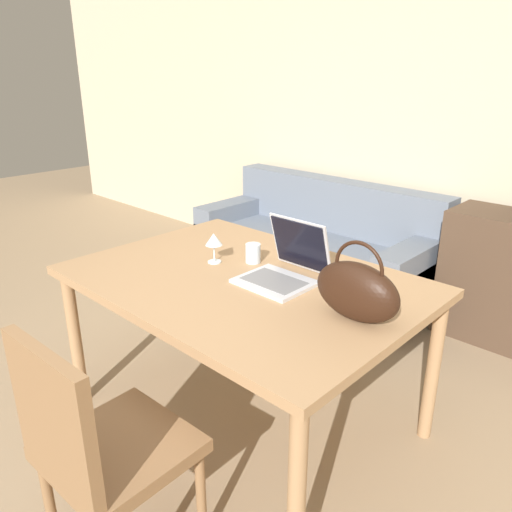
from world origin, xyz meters
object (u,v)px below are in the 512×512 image
object	(u,v)px
chair	(97,444)
wine_glass	(214,241)
couch	(315,252)
drinking_glass	(253,253)
laptop	(287,264)
handbag	(357,291)

from	to	relation	value
chair	wine_glass	size ratio (longest dim) A/B	6.18
couch	drinking_glass	distance (m)	1.58
chair	laptop	xyz separation A→B (m)	(-0.06, 0.99, 0.32)
handbag	drinking_glass	bearing A→B (deg)	166.65
laptop	couch	bearing A→B (deg)	121.98
chair	wine_glass	xyz separation A→B (m)	(-0.43, 0.91, 0.36)
couch	laptop	size ratio (longest dim) A/B	5.51
drinking_glass	wine_glass	bearing A→B (deg)	-135.82
couch	handbag	distance (m)	2.08
couch	drinking_glass	size ratio (longest dim) A/B	20.31
chair	handbag	distance (m)	1.02
wine_glass	handbag	size ratio (longest dim) A/B	0.43
chair	handbag	size ratio (longest dim) A/B	2.66
couch	wine_glass	world-z (taller)	wine_glass
handbag	laptop	bearing A→B (deg)	164.71
drinking_glass	handbag	size ratio (longest dim) A/B	0.27
couch	wine_glass	xyz separation A→B (m)	(0.49, -1.49, 0.58)
laptop	wine_glass	distance (m)	0.39
couch	handbag	bearing A→B (deg)	-49.32
handbag	couch	bearing A→B (deg)	130.68
chair	handbag	xyz separation A→B (m)	(0.38, 0.88, 0.36)
drinking_glass	handbag	world-z (taller)	handbag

